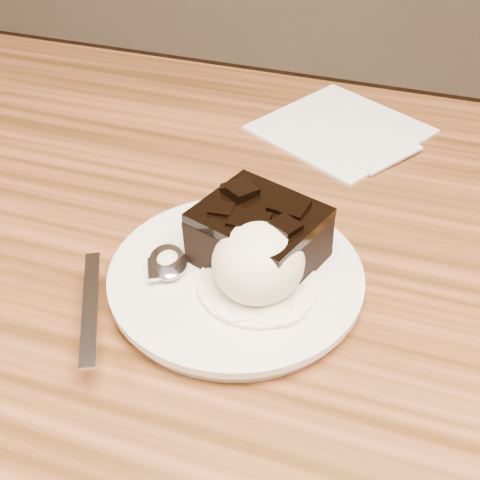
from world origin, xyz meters
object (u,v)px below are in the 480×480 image
(brownie, at_px, (259,239))
(napkin, at_px, (340,128))
(ice_cream_scoop, at_px, (258,262))
(plate, at_px, (236,279))
(spoon, at_px, (168,263))

(brownie, relative_size, napkin, 0.58)
(brownie, relative_size, ice_cream_scoop, 1.21)
(plate, relative_size, napkin, 1.31)
(spoon, bearing_deg, napkin, 47.34)
(napkin, bearing_deg, ice_cream_scoop, -91.59)
(brownie, bearing_deg, ice_cream_scoop, -73.78)
(plate, xyz_separation_m, brownie, (0.01, 0.02, 0.03))
(plate, bearing_deg, spoon, -165.92)
(plate, distance_m, napkin, 0.27)
(plate, distance_m, brownie, 0.04)
(brownie, distance_m, napkin, 0.25)
(napkin, bearing_deg, brownie, -93.81)
(napkin, bearing_deg, plate, -96.10)
(brownie, height_order, ice_cream_scoop, ice_cream_scoop)
(ice_cream_scoop, height_order, spoon, ice_cream_scoop)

